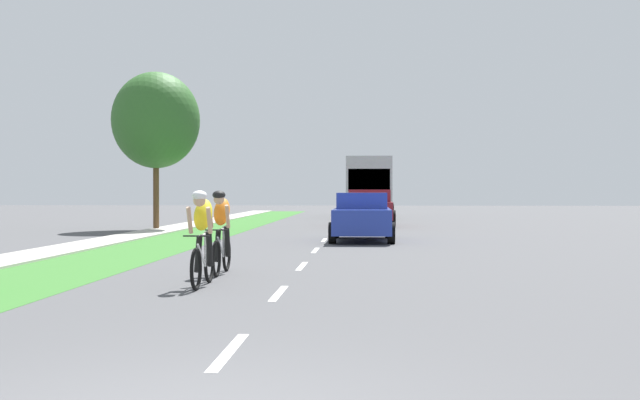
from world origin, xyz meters
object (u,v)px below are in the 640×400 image
(street_tree_near, at_px, (156,120))
(cyclist_lead, at_px, (202,237))
(cyclist_trailing, at_px, (221,231))
(pickup_maroon, at_px, (369,208))
(bus_silver, at_px, (369,185))
(sedan_blue, at_px, (362,216))

(street_tree_near, bearing_deg, cyclist_lead, -72.44)
(cyclist_trailing, relative_size, pickup_maroon, 0.34)
(cyclist_trailing, distance_m, street_tree_near, 18.09)
(cyclist_lead, distance_m, bus_silver, 34.96)
(cyclist_trailing, relative_size, bus_silver, 0.15)
(street_tree_near, bearing_deg, cyclist_trailing, -70.73)
(cyclist_lead, height_order, pickup_maroon, pickup_maroon)
(sedan_blue, distance_m, bus_silver, 22.91)
(cyclist_lead, distance_m, cyclist_trailing, 1.90)
(bus_silver, bearing_deg, pickup_maroon, -90.08)
(pickup_maroon, bearing_deg, bus_silver, 89.92)
(cyclist_trailing, height_order, pickup_maroon, pickup_maroon)
(cyclist_lead, xyz_separation_m, bus_silver, (2.85, 34.83, 1.17))
(cyclist_trailing, xyz_separation_m, street_tree_near, (-5.84, 16.72, 3.65))
(pickup_maroon, height_order, street_tree_near, street_tree_near)
(cyclist_trailing, distance_m, sedan_blue, 10.39)
(sedan_blue, bearing_deg, cyclist_trailing, -104.49)
(sedan_blue, height_order, street_tree_near, street_tree_near)
(cyclist_lead, xyz_separation_m, pickup_maroon, (2.83, 22.09, 0.02))
(pickup_maroon, distance_m, street_tree_near, 10.07)
(sedan_blue, distance_m, pickup_maroon, 10.14)
(pickup_maroon, distance_m, bus_silver, 12.79)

